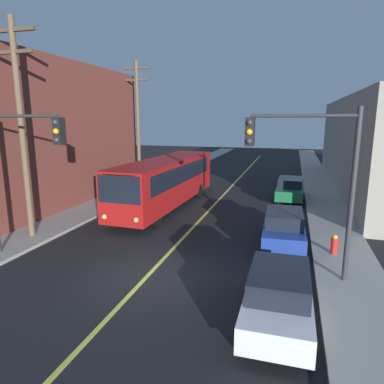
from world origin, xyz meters
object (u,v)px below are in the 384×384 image
(city_bus, at_px, (166,180))
(parked_car_green, at_px, (290,189))
(utility_pole_mid, at_px, (138,119))
(fire_hydrant, at_px, (334,244))
(parked_car_white, at_px, (279,295))
(traffic_signal_right_corner, at_px, (306,162))
(utility_pole_near, at_px, (21,121))
(traffic_signal_left_corner, at_px, (18,156))
(parked_car_blue, at_px, (284,228))

(city_bus, distance_m, parked_car_green, 8.98)
(utility_pole_mid, height_order, fire_hydrant, utility_pole_mid)
(parked_car_white, xyz_separation_m, traffic_signal_right_corner, (0.62, 3.10, 3.46))
(utility_pole_near, distance_m, traffic_signal_left_corner, 3.13)
(utility_pole_near, bearing_deg, traffic_signal_right_corner, -4.26)
(parked_car_green, xyz_separation_m, utility_pole_near, (-12.04, -11.88, 4.81))
(fire_hydrant, bearing_deg, parked_car_blue, 157.90)
(parked_car_white, distance_m, utility_pole_near, 13.48)
(city_bus, height_order, utility_pole_mid, utility_pole_mid)
(utility_pole_mid, relative_size, traffic_signal_right_corner, 1.70)
(parked_car_white, distance_m, fire_hydrant, 6.00)
(utility_pole_near, bearing_deg, traffic_signal_left_corner, -52.10)
(traffic_signal_left_corner, xyz_separation_m, traffic_signal_right_corner, (10.82, 1.29, 0.00))
(parked_car_white, relative_size, parked_car_blue, 0.99)
(parked_car_blue, height_order, traffic_signal_right_corner, traffic_signal_right_corner)
(fire_hydrant, bearing_deg, parked_car_white, -110.09)
(fire_hydrant, bearing_deg, utility_pole_near, -173.49)
(fire_hydrant, bearing_deg, utility_pole_mid, 140.42)
(parked_car_green, relative_size, fire_hydrant, 5.28)
(city_bus, xyz_separation_m, fire_hydrant, (9.74, -5.92, -1.23))
(city_bus, xyz_separation_m, utility_pole_mid, (-4.69, 6.01, 3.94))
(parked_car_blue, relative_size, utility_pole_near, 0.45)
(parked_car_blue, distance_m, utility_pole_near, 13.06)
(parked_car_green, relative_size, utility_pole_mid, 0.43)
(utility_pole_near, xyz_separation_m, fire_hydrant, (13.99, 1.60, -5.07))
(parked_car_blue, relative_size, fire_hydrant, 5.31)
(parked_car_white, xyz_separation_m, parked_car_green, (0.10, 15.91, 0.00))
(city_bus, height_order, utility_pole_near, utility_pole_near)
(utility_pole_mid, xyz_separation_m, traffic_signal_right_corner, (12.99, -14.46, -1.45))
(traffic_signal_left_corner, xyz_separation_m, fire_hydrant, (12.26, 3.82, -3.72))
(city_bus, xyz_separation_m, parked_car_green, (7.78, 4.37, -0.98))
(utility_pole_near, bearing_deg, parked_car_green, 44.63)
(traffic_signal_right_corner, xyz_separation_m, fire_hydrant, (1.44, 2.53, -3.72))
(parked_car_green, bearing_deg, traffic_signal_right_corner, -87.69)
(parked_car_white, relative_size, utility_pole_mid, 0.43)
(parked_car_green, relative_size, utility_pole_near, 0.44)
(traffic_signal_left_corner, bearing_deg, parked_car_green, 53.86)
(utility_pole_near, bearing_deg, city_bus, 60.48)
(parked_car_green, height_order, utility_pole_mid, utility_pole_mid)
(city_bus, xyz_separation_m, utility_pole_near, (-4.25, -7.52, 3.83))
(fire_hydrant, bearing_deg, parked_car_green, 100.76)
(parked_car_green, bearing_deg, utility_pole_near, -135.37)
(traffic_signal_right_corner, bearing_deg, traffic_signal_left_corner, -173.19)
(parked_car_blue, relative_size, traffic_signal_right_corner, 0.74)
(city_bus, xyz_separation_m, parked_car_white, (7.68, -11.55, -0.98))
(parked_car_blue, distance_m, utility_pole_mid, 17.29)
(parked_car_white, relative_size, fire_hydrant, 5.24)
(utility_pole_near, height_order, fire_hydrant, utility_pole_near)
(utility_pole_near, xyz_separation_m, utility_pole_mid, (-0.44, 13.53, 0.11))
(utility_pole_near, bearing_deg, utility_pole_mid, 91.86)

